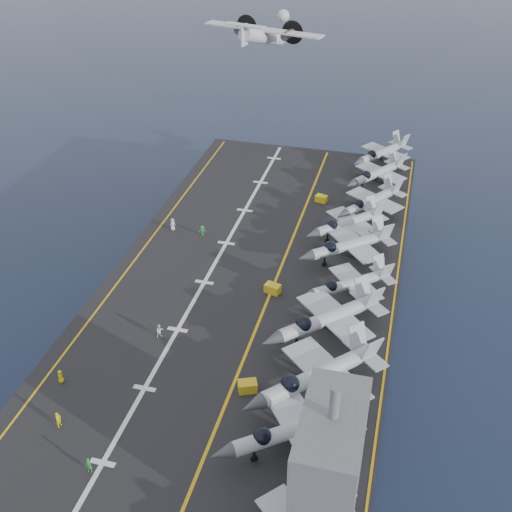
# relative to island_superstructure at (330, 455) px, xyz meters

# --- Properties ---
(ground) EXTENTS (500.00, 500.00, 0.00)m
(ground) POSITION_rel_island_superstructure_xyz_m (-15.00, 30.00, -17.90)
(ground) COLOR #142135
(ground) RESTS_ON ground
(hull) EXTENTS (36.00, 90.00, 10.00)m
(hull) POSITION_rel_island_superstructure_xyz_m (-15.00, 30.00, -12.90)
(hull) COLOR #56595E
(hull) RESTS_ON ground
(flight_deck) EXTENTS (38.00, 92.00, 0.40)m
(flight_deck) POSITION_rel_island_superstructure_xyz_m (-15.00, 30.00, -7.70)
(flight_deck) COLOR black
(flight_deck) RESTS_ON hull
(foul_line) EXTENTS (0.35, 90.00, 0.02)m
(foul_line) POSITION_rel_island_superstructure_xyz_m (-12.00, 30.00, -7.48)
(foul_line) COLOR gold
(foul_line) RESTS_ON flight_deck
(landing_centerline) EXTENTS (0.50, 90.00, 0.02)m
(landing_centerline) POSITION_rel_island_superstructure_xyz_m (-21.00, 30.00, -7.48)
(landing_centerline) COLOR silver
(landing_centerline) RESTS_ON flight_deck
(deck_edge_port) EXTENTS (0.25, 90.00, 0.02)m
(deck_edge_port) POSITION_rel_island_superstructure_xyz_m (-32.00, 30.00, -7.48)
(deck_edge_port) COLOR gold
(deck_edge_port) RESTS_ON flight_deck
(deck_edge_stbd) EXTENTS (0.25, 90.00, 0.02)m
(deck_edge_stbd) POSITION_rel_island_superstructure_xyz_m (3.50, 30.00, -7.48)
(deck_edge_stbd) COLOR gold
(deck_edge_stbd) RESTS_ON flight_deck
(island_superstructure) EXTENTS (5.00, 10.00, 15.00)m
(island_superstructure) POSITION_rel_island_superstructure_xyz_m (0.00, 0.00, 0.00)
(island_superstructure) COLOR #56595E
(island_superstructure) RESTS_ON flight_deck
(fighter_jet_1) EXTENTS (17.71, 16.76, 5.13)m
(fighter_jet_1) POSITION_rel_island_superstructure_xyz_m (-4.06, 6.35, -4.94)
(fighter_jet_1) COLOR #9CA5AC
(fighter_jet_1) RESTS_ON flight_deck
(fighter_jet_2) EXTENTS (19.22, 19.43, 5.70)m
(fighter_jet_2) POSITION_rel_island_superstructure_xyz_m (-3.05, 13.94, -4.65)
(fighter_jet_2) COLOR gray
(fighter_jet_2) RESTS_ON flight_deck
(fighter_jet_3) EXTENTS (18.63, 18.66, 5.49)m
(fighter_jet_3) POSITION_rel_island_superstructure_xyz_m (-3.61, 23.52, -4.75)
(fighter_jet_3) COLOR #999FA7
(fighter_jet_3) RESTS_ON flight_deck
(fighter_jet_4) EXTENTS (15.30, 14.65, 4.44)m
(fighter_jet_4) POSITION_rel_island_superstructure_xyz_m (-2.07, 31.65, -5.28)
(fighter_jet_4) COLOR #939AA1
(fighter_jet_4) RESTS_ON flight_deck
(fighter_jet_5) EXTENTS (16.91, 16.32, 4.91)m
(fighter_jet_5) POSITION_rel_island_superstructure_xyz_m (-3.34, 40.33, -5.04)
(fighter_jet_5) COLOR #8E979C
(fighter_jet_5) RESTS_ON flight_deck
(fighter_jet_6) EXTENTS (15.59, 15.67, 4.61)m
(fighter_jet_6) POSITION_rel_island_superstructure_xyz_m (-4.39, 46.65, -5.20)
(fighter_jet_6) COLOR #8E969E
(fighter_jet_6) RESTS_ON flight_deck
(fighter_jet_7) EXTENTS (15.22, 16.43, 4.75)m
(fighter_jet_7) POSITION_rel_island_superstructure_xyz_m (-1.85, 53.90, -5.13)
(fighter_jet_7) COLOR #A4AAB3
(fighter_jet_7) RESTS_ON flight_deck
(fighter_jet_8) EXTENTS (14.79, 15.85, 4.58)m
(fighter_jet_8) POSITION_rel_island_superstructure_xyz_m (-1.89, 64.18, -5.21)
(fighter_jet_8) COLOR gray
(fighter_jet_8) RESTS_ON flight_deck
(tow_cart_a) EXTENTS (2.33, 1.96, 1.19)m
(tow_cart_a) POSITION_rel_island_superstructure_xyz_m (-10.32, 12.49, -6.90)
(tow_cart_a) COLOR gold
(tow_cart_a) RESTS_ON flight_deck
(tow_cart_b) EXTENTS (2.24, 1.78, 1.17)m
(tow_cart_b) POSITION_rel_island_superstructure_xyz_m (-11.79, 30.17, -6.91)
(tow_cart_b) COLOR gold
(tow_cart_b) RESTS_ON flight_deck
(tow_cart_c) EXTENTS (2.03, 1.59, 1.08)m
(tow_cart_c) POSITION_rel_island_superstructure_xyz_m (-9.90, 55.91, -6.96)
(tow_cart_c) COLOR gold
(tow_cart_c) RESTS_ON flight_deck
(crew_0) EXTENTS (0.68, 0.99, 1.60)m
(crew_0) POSITION_rel_island_superstructure_xyz_m (-30.00, 8.66, -6.70)
(crew_0) COLOR yellow
(crew_0) RESTS_ON flight_deck
(crew_1) EXTENTS (0.83, 1.15, 1.81)m
(crew_1) POSITION_rel_island_superstructure_xyz_m (-27.13, 3.05, -6.59)
(crew_1) COLOR #D9C606
(crew_1) RESTS_ON flight_deck
(crew_2) EXTENTS (1.27, 1.26, 1.79)m
(crew_2) POSITION_rel_island_superstructure_xyz_m (-22.50, 18.28, -6.60)
(crew_2) COLOR silver
(crew_2) RESTS_ON flight_deck
(crew_3) EXTENTS (1.12, 0.92, 1.60)m
(crew_3) POSITION_rel_island_superstructure_xyz_m (-24.99, 41.21, -6.70)
(crew_3) COLOR #268C33
(crew_3) RESTS_ON flight_deck
(crew_5) EXTENTS (1.10, 1.31, 1.85)m
(crew_5) POSITION_rel_island_superstructure_xyz_m (-29.80, 41.66, -6.57)
(crew_5) COLOR silver
(crew_5) RESTS_ON flight_deck
(crew_6) EXTENTS (1.07, 0.77, 1.68)m
(crew_6) POSITION_rel_island_superstructure_xyz_m (-21.68, -1.18, -6.66)
(crew_6) COLOR #25832F
(crew_6) RESTS_ON flight_deck
(transport_plane) EXTENTS (26.31, 20.82, 5.50)m
(transport_plane) POSITION_rel_island_superstructure_xyz_m (-26.11, 81.60, 10.86)
(transport_plane) COLOR silver
(fighter_jet_9) EXTENTS (14.79, 15.85, 4.58)m
(fighter_jet_9) POSITION_rel_island_superstructure_xyz_m (-1.89, 72.68, -5.21)
(fighter_jet_9) COLOR gray
(fighter_jet_9) RESTS_ON flight_deck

